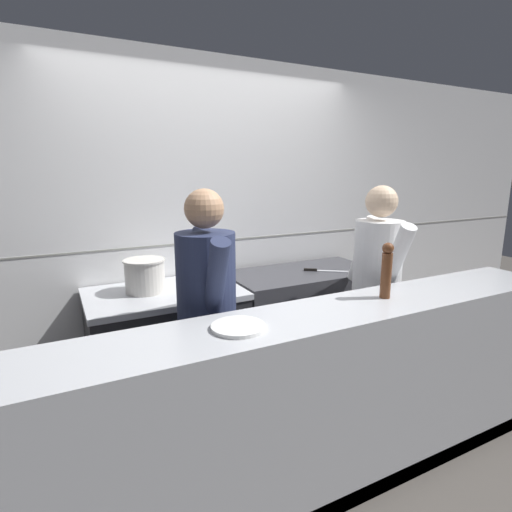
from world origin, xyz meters
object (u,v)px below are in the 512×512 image
Objects in this scene: oven_range at (167,350)px; chefs_knife at (323,270)px; chef_sous at (376,289)px; plated_dish_main at (238,327)px; pepper_mill at (387,269)px; chef_head_cook at (207,317)px; stock_pot at (145,275)px.

oven_range is 1.40m from chefs_knife.
plated_dish_main is at bearing -149.14° from chef_sous.
oven_range is at bearing 131.61° from pepper_mill.
chef_head_cook is (0.03, 0.48, -0.12)m from plated_dish_main.
pepper_mill reaches higher than chefs_knife.
pepper_mill is (0.98, -1.10, 0.74)m from oven_range.
stock_pot is at bearing 111.40° from chef_head_cook.
plated_dish_main is at bearing -140.11° from chefs_knife.
plated_dish_main is at bearing -178.02° from pepper_mill.
chef_head_cook is at bearing -155.01° from chefs_knife.
chefs_knife is (1.44, -0.12, -0.11)m from stock_pot.
chefs_knife is (1.32, -0.08, 0.46)m from oven_range.
pepper_mill is 0.19× the size of chef_head_cook.
pepper_mill is 1.04m from chef_head_cook.
pepper_mill reaches higher than oven_range.
stock_pot is at bearing 98.16° from plated_dish_main.
plated_dish_main is (-1.27, -1.06, 0.12)m from chefs_knife.
oven_range is 0.65× the size of chef_sous.
chefs_knife is 1.12m from pepper_mill.
chef_head_cook is 1.25m from chef_sous.
plated_dish_main reaches higher than chefs_knife.
stock_pot is 0.18× the size of chef_head_cook.
stock_pot is at bearing 164.62° from chef_sous.
chef_head_cook reaches higher than oven_range.
stock_pot is (-0.12, 0.05, 0.57)m from oven_range.
stock_pot is 0.74m from chef_head_cook.
chef_sous is at bearing 5.00° from chef_head_cook.
plated_dish_main is 0.94m from pepper_mill.
chef_sous reaches higher than stock_pot.
chef_sous is at bearing -26.83° from oven_range.
stock_pot is 0.85× the size of chefs_knife.
chef_sous is at bearing 19.81° from plated_dish_main.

